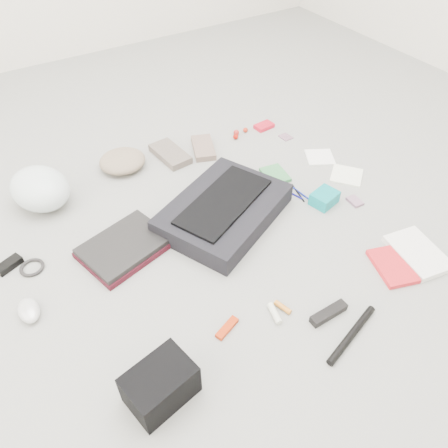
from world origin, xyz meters
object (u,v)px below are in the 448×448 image
camera_bag (160,385)px  book_red (392,266)px  messenger_bag (224,210)px  bike_helmet (40,189)px  accordion_wallet (324,198)px  laptop (124,245)px

camera_bag → book_red: camera_bag is taller
camera_bag → messenger_bag: bearing=33.6°
messenger_bag → camera_bag: (-0.55, -0.55, 0.02)m
messenger_bag → bike_helmet: 0.78m
bike_helmet → camera_bag: bike_helmet is taller
book_red → accordion_wallet: 0.42m
laptop → camera_bag: size_ratio=1.62×
messenger_bag → laptop: 0.42m
camera_bag → accordion_wallet: size_ratio=1.75×
book_red → camera_bag: bearing=-163.0°
accordion_wallet → messenger_bag: bearing=146.8°
laptop → book_red: 1.01m
accordion_wallet → book_red: bearing=-107.8°
bike_helmet → accordion_wallet: bearing=-52.1°
messenger_bag → book_red: size_ratio=2.81×
camera_bag → accordion_wallet: 1.05m
bike_helmet → camera_bag: size_ratio=1.45×
messenger_bag → accordion_wallet: bearing=-44.2°
book_red → accordion_wallet: bearing=103.8°
messenger_bag → laptop: messenger_bag is taller
bike_helmet → book_red: bike_helmet is taller
laptop → accordion_wallet: accordion_wallet is taller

